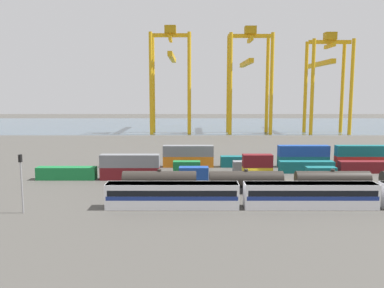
{
  "coord_description": "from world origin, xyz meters",
  "views": [
    {
      "loc": [
        -12.19,
        -78.46,
        17.77
      ],
      "look_at": [
        -11.76,
        17.8,
        5.13
      ],
      "focal_mm": 36.67,
      "sensor_mm": 36.0,
      "label": 1
    }
  ],
  "objects_px": {
    "freight_tank_row": "(330,181)",
    "signal_mast": "(19,176)",
    "shipping_container_3": "(192,173)",
    "passenger_train": "(308,194)",
    "gantry_crane_central": "(247,71)",
    "shipping_container_14": "(129,162)",
    "gantry_crane_east": "(324,73)",
    "shipping_container_11": "(364,167)",
    "gantry_crane_west": "(169,69)"
  },
  "relations": [
    {
      "from": "signal_mast",
      "to": "freight_tank_row",
      "type": "bearing_deg",
      "value": 13.5
    },
    {
      "from": "passenger_train",
      "to": "shipping_container_11",
      "type": "relative_size",
      "value": 5.23
    },
    {
      "from": "freight_tank_row",
      "to": "shipping_container_14",
      "type": "xyz_separation_m",
      "value": [
        -39.85,
        24.54,
        -0.69
      ]
    },
    {
      "from": "passenger_train",
      "to": "shipping_container_3",
      "type": "height_order",
      "value": "passenger_train"
    },
    {
      "from": "shipping_container_3",
      "to": "gantry_crane_central",
      "type": "relative_size",
      "value": 0.13
    },
    {
      "from": "shipping_container_11",
      "to": "shipping_container_14",
      "type": "bearing_deg",
      "value": 172.67
    },
    {
      "from": "shipping_container_3",
      "to": "gantry_crane_central",
      "type": "xyz_separation_m",
      "value": [
        24.48,
        94.35,
        26.02
      ]
    },
    {
      "from": "gantry_crane_west",
      "to": "passenger_train",
      "type": "bearing_deg",
      "value": -76.56
    },
    {
      "from": "passenger_train",
      "to": "gantry_crane_west",
      "type": "relative_size",
      "value": 1.38
    },
    {
      "from": "gantry_crane_east",
      "to": "shipping_container_14",
      "type": "bearing_deg",
      "value": -132.13
    },
    {
      "from": "shipping_container_14",
      "to": "gantry_crane_east",
      "type": "relative_size",
      "value": 0.28
    },
    {
      "from": "gantry_crane_west",
      "to": "gantry_crane_central",
      "type": "relative_size",
      "value": 1.01
    },
    {
      "from": "gantry_crane_central",
      "to": "shipping_container_14",
      "type": "bearing_deg",
      "value": -116.18
    },
    {
      "from": "freight_tank_row",
      "to": "shipping_container_11",
      "type": "xyz_separation_m",
      "value": [
        13.87,
        17.63,
        -0.69
      ]
    },
    {
      "from": "shipping_container_14",
      "to": "gantry_crane_central",
      "type": "bearing_deg",
      "value": 63.82
    },
    {
      "from": "passenger_train",
      "to": "shipping_container_11",
      "type": "height_order",
      "value": "passenger_train"
    },
    {
      "from": "gantry_crane_west",
      "to": "gantry_crane_east",
      "type": "xyz_separation_m",
      "value": [
        68.06,
        0.01,
        -1.77
      ]
    },
    {
      "from": "gantry_crane_west",
      "to": "gantry_crane_central",
      "type": "distance_m",
      "value": 34.05
    },
    {
      "from": "gantry_crane_central",
      "to": "gantry_crane_east",
      "type": "xyz_separation_m",
      "value": [
        34.03,
        0.86,
        -0.93
      ]
    },
    {
      "from": "gantry_crane_central",
      "to": "shipping_container_11",
      "type": "bearing_deg",
      "value": -80.82
    },
    {
      "from": "freight_tank_row",
      "to": "gantry_crane_west",
      "type": "relative_size",
      "value": 1.63
    },
    {
      "from": "shipping_container_3",
      "to": "gantry_crane_west",
      "type": "bearing_deg",
      "value": 95.73
    },
    {
      "from": "shipping_container_11",
      "to": "shipping_container_14",
      "type": "xyz_separation_m",
      "value": [
        -53.72,
        6.91,
        0.0
      ]
    },
    {
      "from": "signal_mast",
      "to": "shipping_container_14",
      "type": "distance_m",
      "value": 38.27
    },
    {
      "from": "shipping_container_3",
      "to": "gantry_crane_east",
      "type": "xyz_separation_m",
      "value": [
        58.5,
        95.21,
        25.09
      ]
    },
    {
      "from": "shipping_container_14",
      "to": "shipping_container_11",
      "type": "bearing_deg",
      "value": -7.33
    },
    {
      "from": "signal_mast",
      "to": "gantry_crane_west",
      "type": "relative_size",
      "value": 0.19
    },
    {
      "from": "shipping_container_14",
      "to": "gantry_crane_central",
      "type": "xyz_separation_m",
      "value": [
        39.59,
        80.53,
        26.02
      ]
    },
    {
      "from": "signal_mast",
      "to": "shipping_container_3",
      "type": "distance_m",
      "value": 34.43
    },
    {
      "from": "passenger_train",
      "to": "gantry_crane_central",
      "type": "relative_size",
      "value": 1.38
    },
    {
      "from": "shipping_container_11",
      "to": "gantry_crane_west",
      "type": "relative_size",
      "value": 0.26
    },
    {
      "from": "freight_tank_row",
      "to": "signal_mast",
      "type": "distance_m",
      "value": 51.75
    },
    {
      "from": "freight_tank_row",
      "to": "signal_mast",
      "type": "bearing_deg",
      "value": -166.5
    },
    {
      "from": "shipping_container_11",
      "to": "shipping_container_14",
      "type": "distance_m",
      "value": 54.16
    },
    {
      "from": "shipping_container_11",
      "to": "signal_mast",
      "type": "bearing_deg",
      "value": -155.14
    },
    {
      "from": "shipping_container_14",
      "to": "freight_tank_row",
      "type": "bearing_deg",
      "value": -31.62
    },
    {
      "from": "gantry_crane_west",
      "to": "signal_mast",
      "type": "bearing_deg",
      "value": -97.68
    },
    {
      "from": "gantry_crane_west",
      "to": "gantry_crane_central",
      "type": "xyz_separation_m",
      "value": [
        34.03,
        -0.85,
        -0.84
      ]
    },
    {
      "from": "passenger_train",
      "to": "shipping_container_3",
      "type": "distance_m",
      "value": 26.93
    },
    {
      "from": "signal_mast",
      "to": "shipping_container_3",
      "type": "bearing_deg",
      "value": 41.81
    },
    {
      "from": "shipping_container_14",
      "to": "gantry_crane_west",
      "type": "xyz_separation_m",
      "value": [
        5.56,
        81.38,
        26.86
      ]
    },
    {
      "from": "shipping_container_3",
      "to": "gantry_crane_east",
      "type": "bearing_deg",
      "value": 58.43
    },
    {
      "from": "shipping_container_14",
      "to": "gantry_crane_east",
      "type": "height_order",
      "value": "gantry_crane_east"
    },
    {
      "from": "gantry_crane_central",
      "to": "gantry_crane_east",
      "type": "bearing_deg",
      "value": 1.45
    },
    {
      "from": "shipping_container_3",
      "to": "shipping_container_11",
      "type": "relative_size",
      "value": 0.5
    },
    {
      "from": "gantry_crane_east",
      "to": "shipping_container_11",
      "type": "bearing_deg",
      "value": -102.7
    },
    {
      "from": "gantry_crane_central",
      "to": "passenger_train",
      "type": "bearing_deg",
      "value": -93.25
    },
    {
      "from": "shipping_container_3",
      "to": "gantry_crane_central",
      "type": "distance_m",
      "value": 100.88
    },
    {
      "from": "shipping_container_3",
      "to": "signal_mast",
      "type": "bearing_deg",
      "value": -138.19
    },
    {
      "from": "shipping_container_3",
      "to": "gantry_crane_west",
      "type": "height_order",
      "value": "gantry_crane_west"
    }
  ]
}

